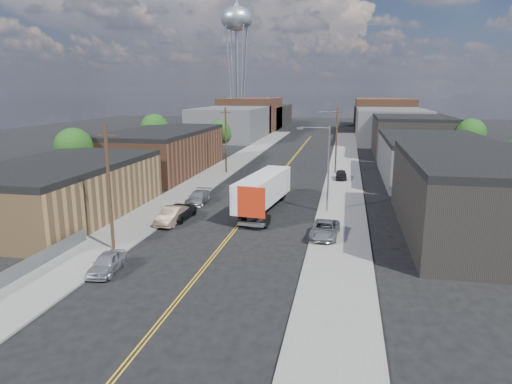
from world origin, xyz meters
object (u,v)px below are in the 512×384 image
at_px(car_left_a, 107,263).
at_px(car_right_lot_a, 325,229).
at_px(semi_truck, 266,188).
at_px(car_left_b, 172,215).
at_px(water_tower, 237,24).
at_px(car_left_c, 177,212).
at_px(car_left_d, 198,197).
at_px(car_right_lot_c, 341,175).

xyz_separation_m(car_left_a, car_right_lot_a, (14.60, 10.49, 0.13)).
height_order(semi_truck, car_left_b, semi_truck).
height_order(car_left_a, car_left_b, car_left_b).
height_order(semi_truck, car_right_lot_a, semi_truck).
relative_size(water_tower, car_left_c, 7.23).
bearing_deg(water_tower, car_left_c, -80.23).
distance_m(water_tower, car_left_b, 97.97).
bearing_deg(car_left_a, car_left_c, 84.06).
xyz_separation_m(car_left_b, car_right_lot_a, (14.60, -1.73, 0.04)).
distance_m(water_tower, car_left_c, 96.67).
xyz_separation_m(water_tower, semi_truck, (23.50, -85.02, -28.35)).
xyz_separation_m(car_left_a, car_left_d, (0.00, 20.22, -0.00)).
distance_m(car_left_a, car_right_lot_a, 17.98).
relative_size(car_left_b, car_right_lot_c, 1.25).
bearing_deg(car_left_a, car_right_lot_c, 61.30).
height_order(car_left_a, car_left_d, car_left_a).
bearing_deg(car_left_b, car_left_a, -87.51).
bearing_deg(car_left_b, water_tower, 102.11).
relative_size(car_left_a, car_left_c, 0.81).
height_order(car_left_a, car_right_lot_c, car_right_lot_c).
height_order(car_right_lot_a, car_right_lot_c, car_right_lot_a).
height_order(water_tower, semi_truck, water_tower).
xyz_separation_m(semi_truck, car_left_b, (-7.90, -6.98, -1.51)).
relative_size(car_left_b, car_right_lot_a, 0.98).
relative_size(semi_truck, car_left_b, 3.27).
xyz_separation_m(semi_truck, car_left_d, (-7.90, 1.02, -1.60)).
height_order(water_tower, car_left_c, water_tower).
height_order(semi_truck, car_left_c, semi_truck).
xyz_separation_m(semi_truck, car_right_lot_a, (6.70, -8.71, -1.47)).
distance_m(semi_truck, car_left_d, 8.12).
relative_size(semi_truck, car_left_c, 3.07).
bearing_deg(car_left_a, car_left_d, 84.06).
distance_m(car_left_a, car_left_b, 12.22).
xyz_separation_m(water_tower, car_left_a, (15.60, -104.22, -29.95)).
bearing_deg(semi_truck, car_left_c, -137.55).
bearing_deg(car_left_a, water_tower, 92.58).
distance_m(water_tower, semi_truck, 92.65).
bearing_deg(car_left_a, car_left_b, 84.06).
bearing_deg(semi_truck, car_right_lot_a, -45.13).
distance_m(water_tower, car_left_a, 109.55).
distance_m(semi_truck, car_left_b, 10.65).
relative_size(water_tower, car_left_b, 7.68).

